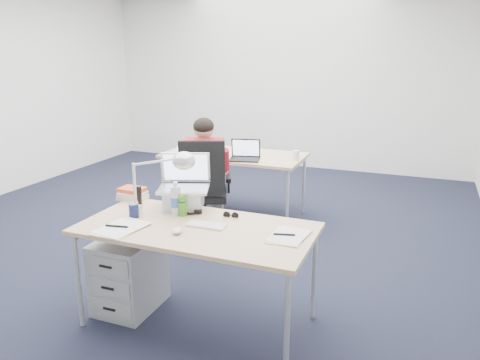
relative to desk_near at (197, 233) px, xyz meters
name	(u,v)px	position (x,y,z in m)	size (l,w,h in m)	color
floor	(182,239)	(-0.84, 1.29, -0.68)	(7.00, 7.00, 0.00)	black
room	(176,69)	(-0.84, 1.29, 1.03)	(6.02, 7.02, 2.80)	silver
desk_near	(197,233)	(0.00, 0.00, 0.00)	(1.60, 0.80, 0.73)	tan
desk_far	(234,158)	(-0.63, 2.21, 0.00)	(1.60, 0.80, 0.73)	tan
office_chair	(204,212)	(-0.62, 1.37, -0.38)	(0.88, 0.88, 1.07)	black
seated_person	(206,176)	(-0.67, 1.54, -0.05)	(0.53, 0.73, 1.25)	#AB1826
drawer_pedestal_near	(129,273)	(-0.57, -0.01, -0.41)	(0.40, 0.50, 0.55)	#9EA0A3
drawer_pedestal_far	(200,190)	(-1.04, 2.13, -0.41)	(0.40, 0.50, 0.55)	#9EA0A3
silver_laptop	(183,182)	(-0.27, 0.32, 0.25)	(0.37, 0.30, 0.40)	silver
wireless_keyboard	(206,225)	(0.06, 0.03, 0.05)	(0.27, 0.11, 0.01)	white
computer_mouse	(177,231)	(-0.06, -0.15, 0.06)	(0.06, 0.10, 0.03)	white
headphones	(191,210)	(-0.17, 0.25, 0.06)	(0.19, 0.15, 0.03)	black
can_koozie	(134,210)	(-0.50, 0.00, 0.10)	(0.07, 0.07, 0.11)	#161F47
water_bottle	(176,198)	(-0.25, 0.17, 0.17)	(0.08, 0.08, 0.24)	silver
bear_figurine	(182,204)	(-0.20, 0.16, 0.13)	(0.09, 0.07, 0.17)	#2E7920
book_stack	(132,194)	(-0.75, 0.35, 0.09)	(0.21, 0.16, 0.09)	silver
cordless_phone	(139,196)	(-0.61, 0.22, 0.12)	(0.04, 0.03, 0.16)	black
papers_left	(120,228)	(-0.46, -0.23, 0.05)	(0.24, 0.34, 0.01)	#FFFA93
papers_right	(287,236)	(0.63, 0.05, 0.05)	(0.21, 0.30, 0.01)	#FFFA93
sunglasses	(231,215)	(0.15, 0.26, 0.06)	(0.12, 0.05, 0.03)	black
desk_lamp	(153,182)	(-0.36, 0.06, 0.31)	(0.46, 0.17, 0.52)	silver
dark_laptop	(245,150)	(-0.41, 1.96, 0.16)	(0.32, 0.31, 0.23)	black
far_cup	(296,155)	(0.11, 2.17, 0.10)	(0.07, 0.07, 0.11)	white
far_papers	(186,149)	(-1.26, 2.23, 0.05)	(0.23, 0.32, 0.01)	white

